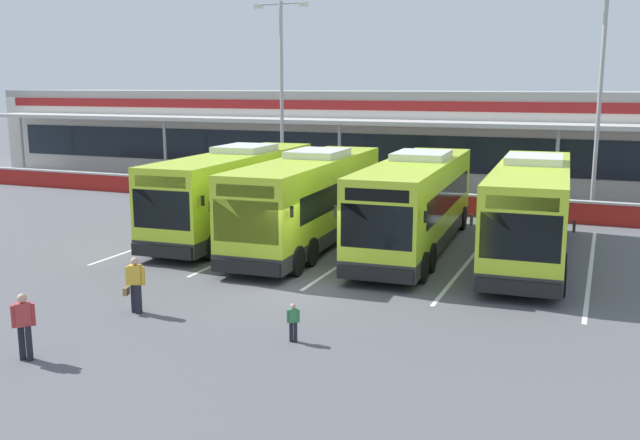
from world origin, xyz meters
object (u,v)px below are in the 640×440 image
pedestrian_in_dark_coat (24,324)px  coach_bus_left_centre (310,201)px  pedestrian_child (293,321)px  lamp_post_centre (600,87)px  pedestrian_with_handbag (135,284)px  coach_bus_centre (415,205)px  coach_bus_leftmost (236,193)px  coach_bus_right_centre (530,212)px  lamp_post_west (282,87)px

pedestrian_in_dark_coat → coach_bus_left_centre: bearing=84.1°
pedestrian_child → lamp_post_centre: 22.72m
pedestrian_with_handbag → coach_bus_centre: bearing=63.5°
pedestrian_with_handbag → lamp_post_centre: (11.62, 20.59, 5.43)m
coach_bus_left_centre → lamp_post_centre: bearing=45.6°
pedestrian_child → coach_bus_left_centre: bearing=110.9°
coach_bus_leftmost → pedestrian_with_handbag: 11.12m
coach_bus_leftmost → coach_bus_centre: bearing=-0.5°
coach_bus_centre → pedestrian_with_handbag: coach_bus_centre is taller
pedestrian_child → lamp_post_centre: (6.52, 21.00, 5.75)m
coach_bus_right_centre → lamp_post_west: size_ratio=1.11×
coach_bus_leftmost → lamp_post_west: size_ratio=1.11×
pedestrian_child → lamp_post_centre: lamp_post_centre is taller
coach_bus_centre → lamp_post_west: lamp_post_west is taller
pedestrian_in_dark_coat → pedestrian_child: bearing=32.9°
coach_bus_left_centre → pedestrian_child: 11.12m
coach_bus_left_centre → coach_bus_right_centre: 8.54m
coach_bus_right_centre → pedestrian_child: size_ratio=12.21×
coach_bus_right_centre → pedestrian_child: (-4.55, -11.25, -1.24)m
pedestrian_child → lamp_post_west: lamp_post_west is taller
coach_bus_leftmost → lamp_post_centre: (14.28, 9.83, 4.50)m
coach_bus_centre → coach_bus_right_centre: size_ratio=1.00×
coach_bus_leftmost → coach_bus_right_centre: 12.32m
coach_bus_right_centre → pedestrian_in_dark_coat: coach_bus_right_centre is taller
pedestrian_in_dark_coat → pedestrian_child: pedestrian_in_dark_coat is taller
pedestrian_with_handbag → pedestrian_child: pedestrian_with_handbag is taller
coach_bus_centre → lamp_post_west: (-10.63, 10.34, 4.50)m
pedestrian_child → lamp_post_west: size_ratio=0.09×
coach_bus_centre → coach_bus_right_centre: 4.32m
coach_bus_right_centre → pedestrian_child: coach_bus_right_centre is taller
lamp_post_west → pedestrian_with_handbag: bearing=-75.9°
coach_bus_left_centre → pedestrian_child: coach_bus_left_centre is taller
pedestrian_with_handbag → pedestrian_in_dark_coat: (-0.25, -3.88, 0.02)m
coach_bus_left_centre → lamp_post_west: 13.62m
coach_bus_leftmost → pedestrian_in_dark_coat: 14.86m
coach_bus_leftmost → coach_bus_left_centre: (3.83, -0.85, 0.00)m
pedestrian_in_dark_coat → lamp_post_centre: 27.73m
lamp_post_west → coach_bus_right_centre: bearing=-34.3°
coach_bus_right_centre → lamp_post_centre: 10.92m
coach_bus_leftmost → coach_bus_centre: size_ratio=1.00×
coach_bus_left_centre → lamp_post_west: lamp_post_west is taller
coach_bus_left_centre → coach_bus_centre: (4.17, 0.78, 0.00)m
coach_bus_left_centre → coach_bus_centre: size_ratio=1.00×
coach_bus_left_centre → coach_bus_centre: same height
coach_bus_left_centre → lamp_post_west: (-6.46, 11.12, 4.50)m
pedestrian_in_dark_coat → lamp_post_centre: size_ratio=0.15×
coach_bus_right_centre → lamp_post_centre: size_ratio=1.11×
coach_bus_leftmost → coach_bus_left_centre: same height
coach_bus_right_centre → coach_bus_leftmost: bearing=-179.6°
coach_bus_leftmost → pedestrian_with_handbag: size_ratio=7.57×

